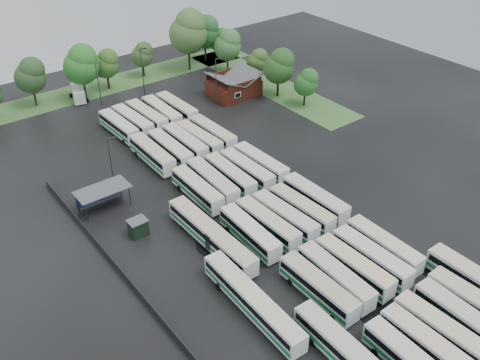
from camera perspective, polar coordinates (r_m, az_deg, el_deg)
ground at (r=78.68m, az=4.21°, el=-5.85°), size 160.00×160.00×0.00m
brick_building at (r=119.18m, az=-0.66°, el=9.87°), size 10.07×8.60×5.39m
wash_shed at (r=84.92m, az=-14.55°, el=-1.14°), size 8.20×4.20×3.58m
utility_hut at (r=79.09m, az=-10.81°, el=-4.99°), size 2.70×2.20×2.62m
grass_strip_north at (r=127.73m, az=-14.82°, el=9.51°), size 80.00×10.00×0.01m
grass_strip_east at (r=125.71m, az=3.03°, el=10.21°), size 10.00×50.00×0.01m
west_fence at (r=74.54m, az=-13.13°, el=-8.90°), size 0.10×50.00×1.20m
bus_r0c1 at (r=65.43m, az=19.34°, el=-16.34°), size 2.51×11.63×3.24m
bus_r0c2 at (r=67.42m, az=20.70°, el=-14.82°), size 2.87×11.79×3.26m
bus_r0c3 at (r=69.56m, az=22.52°, el=-13.47°), size 2.76×11.94×3.31m
bus_r0c4 at (r=71.71m, az=23.81°, el=-12.12°), size 2.98×12.22×3.38m
bus_r1c0 at (r=68.69m, az=8.36°, el=-11.26°), size 2.61×11.98×3.33m
bus_r1c1 at (r=70.38m, az=10.12°, el=-10.12°), size 3.05×12.15×3.35m
bus_r1c2 at (r=72.26m, az=12.05°, el=-9.03°), size 2.70×11.94×3.31m
bus_r1c3 at (r=74.10m, az=13.86°, el=-8.03°), size 2.69×12.08×3.35m
bus_r1c4 at (r=76.43m, az=15.08°, el=-6.79°), size 2.60×11.80×3.28m
bus_r2c0 at (r=76.03m, az=1.05°, el=-5.64°), size 2.96×11.85×3.27m
bus_r2c1 at (r=77.68m, az=2.95°, el=-4.68°), size 2.75×11.90×3.30m
bus_r2c2 at (r=79.15m, az=4.79°, el=-3.92°), size 3.10×12.05×3.33m
bus_r2c3 at (r=80.96m, az=6.59°, el=-3.09°), size 3.01×11.83×3.26m
bus_r2c4 at (r=83.23m, az=8.01°, el=-2.00°), size 2.80×12.26×3.40m
bus_r3c0 at (r=84.87m, az=-4.55°, el=-1.01°), size 2.75×11.86×3.29m
bus_r3c1 at (r=86.47m, az=-2.98°, el=-0.16°), size 3.20×12.43×3.43m
bus_r3c2 at (r=88.04m, az=-1.08°, el=0.51°), size 2.83×11.83×3.28m
bus_r3c3 at (r=89.36m, az=0.73°, el=1.07°), size 2.71×11.94×3.31m
bus_r3c4 at (r=91.18m, az=2.21°, el=1.78°), size 2.82×11.97×3.31m
bus_r4c0 at (r=94.92m, az=-9.33°, el=2.74°), size 2.76×12.24×3.40m
bus_r4c1 at (r=96.04m, az=-7.47°, el=3.30°), size 2.77×12.12×3.36m
bus_r4c2 at (r=97.80m, az=-5.90°, el=4.00°), size 2.62×11.98×3.33m
bus_r4c3 at (r=98.94m, az=-4.41°, el=4.43°), size 2.96×11.79×3.26m
bus_r4c4 at (r=100.53m, az=-2.93°, el=5.01°), size 2.76×11.94×3.31m
bus_r5c0 at (r=105.50m, az=-12.80°, el=5.62°), size 2.82×11.77×3.26m
bus_r5c1 at (r=106.76m, az=-11.38°, el=6.18°), size 3.10×12.06×3.33m
bus_r5c2 at (r=108.11m, az=-9.91°, el=6.72°), size 3.01×12.16×3.36m
bus_r5c3 at (r=109.25m, az=-8.35°, el=7.17°), size 2.79×12.15×3.37m
bus_r5c4 at (r=110.68m, az=-6.78°, el=7.65°), size 2.83×12.06×3.34m
artic_bus_west_b at (r=75.49m, az=-3.08°, el=-5.96°), size 2.70×18.17×3.37m
artic_bus_west_c at (r=66.42m, az=1.34°, el=-12.79°), size 3.03×17.68×3.27m
minibus at (r=122.32m, az=-16.89°, el=8.89°), size 4.15×6.93×2.85m
tree_north_1 at (r=120.47m, az=-21.41°, el=10.39°), size 6.46×6.46×10.70m
tree_north_2 at (r=120.04m, az=-16.55°, el=11.78°), size 7.42×7.42×12.29m
tree_north_3 at (r=124.51m, az=-14.05°, el=11.99°), size 5.61×5.61×9.30m
tree_north_4 at (r=129.90m, az=-10.34°, el=13.06°), size 5.05×5.05×8.36m
tree_north_5 at (r=130.92m, az=-5.49°, el=15.55°), size 8.98×8.98×14.87m
tree_north_6 at (r=137.06m, az=-3.70°, el=15.53°), size 6.98×6.98×11.56m
tree_east_0 at (r=113.89m, az=7.13°, el=10.32°), size 4.99×4.98×8.25m
tree_east_1 at (r=117.05m, az=4.26°, el=12.06°), size 6.60×6.60×10.94m
tree_east_2 at (r=124.95m, az=1.92°, el=12.61°), size 4.79×4.79×7.94m
tree_east_3 at (r=129.71m, az=-1.27°, el=14.23°), size 6.39×6.39×10.59m
tree_east_4 at (r=137.54m, az=-2.13°, el=14.72°), size 5.02×5.02×8.31m
lamp_post_ne at (r=113.27m, az=-2.51°, el=10.78°), size 1.58×0.31×10.27m
lamp_post_nw at (r=86.54m, az=-13.54°, el=1.92°), size 1.53×0.30×9.91m
lamp_post_back_w at (r=116.64m, az=-14.84°, el=10.15°), size 1.47×0.29×9.53m
lamp_post_back_e at (r=119.56m, az=-10.34°, el=11.63°), size 1.63×0.32×10.58m
puddle_0 at (r=69.76m, az=14.76°, el=-13.53°), size 5.82×5.82×0.01m
puddle_1 at (r=73.15m, az=19.54°, el=-11.90°), size 2.64×2.64×0.01m
puddle_2 at (r=77.09m, az=-2.15°, el=-6.75°), size 7.06×7.06×0.01m
puddle_3 at (r=82.31m, az=8.37°, el=-4.12°), size 3.01×3.01×0.01m
puddle_4 at (r=77.45m, az=19.07°, el=-8.78°), size 3.37×3.37×0.01m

